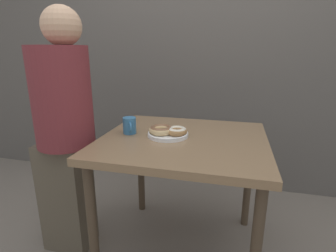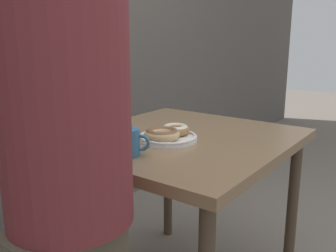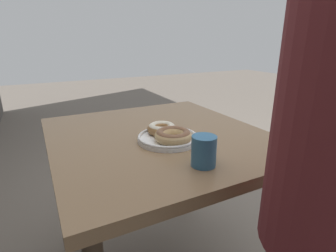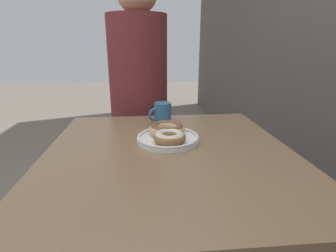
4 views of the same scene
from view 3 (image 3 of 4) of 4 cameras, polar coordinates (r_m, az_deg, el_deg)
name	(u,v)px [view 3 (image 3 of 4)]	position (r m, az deg, el deg)	size (l,w,h in m)	color
dining_table	(159,154)	(1.12, -2.02, -6.05)	(0.91, 0.85, 0.76)	#846647
donut_plate	(168,134)	(0.99, 0.07, -1.85)	(0.25, 0.23, 0.06)	white
coffee_mug	(204,150)	(0.81, 7.90, -5.28)	(0.08, 0.11, 0.10)	teal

